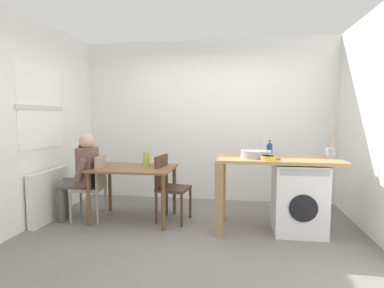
% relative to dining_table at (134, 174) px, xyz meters
% --- Properties ---
extents(ground_plane, '(5.46, 5.46, 0.00)m').
position_rel_dining_table_xyz_m(ground_plane, '(0.88, -0.50, -0.64)').
color(ground_plane, slate).
extents(wall_back, '(4.60, 0.10, 2.70)m').
position_rel_dining_table_xyz_m(wall_back, '(0.88, 1.25, 0.71)').
color(wall_back, white).
rests_on(wall_back, ground_plane).
extents(wall_window_side, '(0.12, 3.80, 2.70)m').
position_rel_dining_table_xyz_m(wall_window_side, '(-1.27, -0.50, 0.71)').
color(wall_window_side, white).
rests_on(wall_window_side, ground_plane).
extents(radiator, '(0.10, 0.80, 0.70)m').
position_rel_dining_table_xyz_m(radiator, '(-1.14, -0.20, -0.29)').
color(radiator, white).
rests_on(radiator, ground_plane).
extents(dining_table, '(1.10, 0.76, 0.74)m').
position_rel_dining_table_xyz_m(dining_table, '(0.00, 0.00, 0.00)').
color(dining_table, brown).
rests_on(dining_table, ground_plane).
extents(chair_person_seat, '(0.45, 0.45, 0.90)m').
position_rel_dining_table_xyz_m(chair_person_seat, '(-0.55, -0.09, -0.14)').
color(chair_person_seat, gray).
rests_on(chair_person_seat, ground_plane).
extents(chair_opposite, '(0.46, 0.46, 0.90)m').
position_rel_dining_table_xyz_m(chair_opposite, '(0.48, 0.06, -0.14)').
color(chair_opposite, '#4C3323').
rests_on(chair_opposite, ground_plane).
extents(seated_person, '(0.52, 0.53, 1.20)m').
position_rel_dining_table_xyz_m(seated_person, '(-0.71, -0.11, 0.03)').
color(seated_person, '#595651').
rests_on(seated_person, ground_plane).
extents(kitchen_counter, '(1.50, 0.68, 0.92)m').
position_rel_dining_table_xyz_m(kitchen_counter, '(1.69, -0.09, 0.12)').
color(kitchen_counter, tan).
rests_on(kitchen_counter, ground_plane).
extents(washing_machine, '(0.60, 0.61, 0.86)m').
position_rel_dining_table_xyz_m(washing_machine, '(2.16, -0.10, -0.21)').
color(washing_machine, white).
rests_on(washing_machine, ground_plane).
extents(sink_basin, '(0.38, 0.38, 0.09)m').
position_rel_dining_table_xyz_m(sink_basin, '(1.64, -0.09, 0.32)').
color(sink_basin, '#9EA0A5').
rests_on(sink_basin, kitchen_counter).
extents(tap, '(0.02, 0.02, 0.28)m').
position_rel_dining_table_xyz_m(tap, '(1.64, 0.09, 0.42)').
color(tap, '#B2B2B7').
rests_on(tap, kitchen_counter).
extents(bottle_tall_green, '(0.07, 0.07, 0.20)m').
position_rel_dining_table_xyz_m(bottle_tall_green, '(1.82, 0.10, 0.37)').
color(bottle_tall_green, navy).
rests_on(bottle_tall_green, kitchen_counter).
extents(mixing_bowl, '(0.18, 0.18, 0.05)m').
position_rel_dining_table_xyz_m(mixing_bowl, '(1.77, -0.29, 0.30)').
color(mixing_bowl, gold).
rests_on(mixing_bowl, kitchen_counter).
extents(utensil_crock, '(0.11, 0.11, 0.30)m').
position_rel_dining_table_xyz_m(utensil_crock, '(2.53, -0.04, 0.35)').
color(utensil_crock, gray).
rests_on(utensil_crock, kitchen_counter).
extents(vase, '(0.09, 0.09, 0.21)m').
position_rel_dining_table_xyz_m(vase, '(0.15, 0.10, 0.20)').
color(vase, '#A8C63D').
rests_on(vase, dining_table).
extents(scissors, '(0.15, 0.06, 0.01)m').
position_rel_dining_table_xyz_m(scissors, '(1.85, -0.19, 0.28)').
color(scissors, '#B2B2B7').
rests_on(scissors, kitchen_counter).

